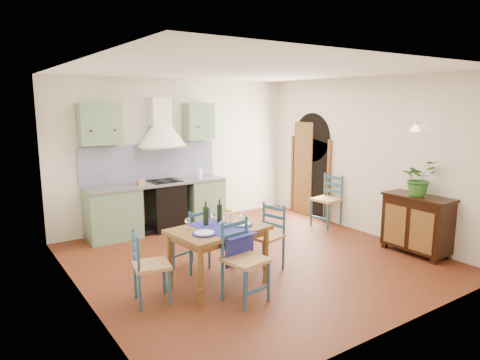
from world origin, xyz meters
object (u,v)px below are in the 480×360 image
Objects in this scene: chair_near at (244,260)px; sideboard at (417,222)px; dining_table at (219,234)px; potted_plant at (419,178)px.

sideboard is (3.17, -0.20, 0.00)m from chair_near.
dining_table is at bearing 166.85° from sideboard.
chair_near is 3.18m from sideboard.
sideboard is (3.18, -0.74, -0.17)m from dining_table.
potted_plant reaches higher than dining_table.
chair_near is at bearing 176.64° from potted_plant.
dining_table is 3.27m from sideboard.
chair_near is (0.01, -0.54, -0.18)m from dining_table.
potted_plant is at bearing -12.98° from dining_table.
chair_near is 3.24m from potted_plant.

